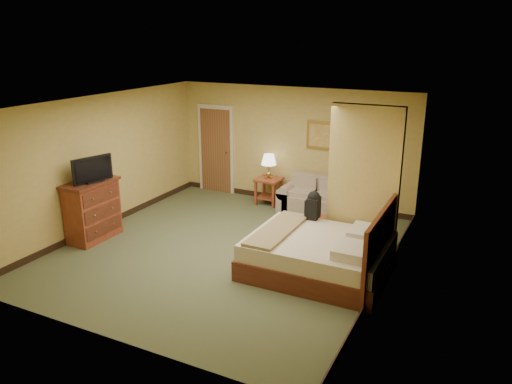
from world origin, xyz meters
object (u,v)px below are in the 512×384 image
Objects in this scene: loveseat at (316,201)px; dresser at (93,210)px; coffee_table at (315,225)px; bed at (322,255)px.

loveseat is 1.37× the size of dresser.
coffee_table is 4.14m from dresser.
bed is (1.07, -2.67, 0.08)m from loveseat.
bed is (4.29, 0.54, -0.24)m from dresser.
dresser is at bearing -172.88° from bed.
bed reaches higher than dresser.
bed is at bearing 7.12° from dresser.
dresser is 0.51× the size of bed.
coffee_table is 0.64× the size of dresser.
coffee_table is 0.32× the size of bed.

